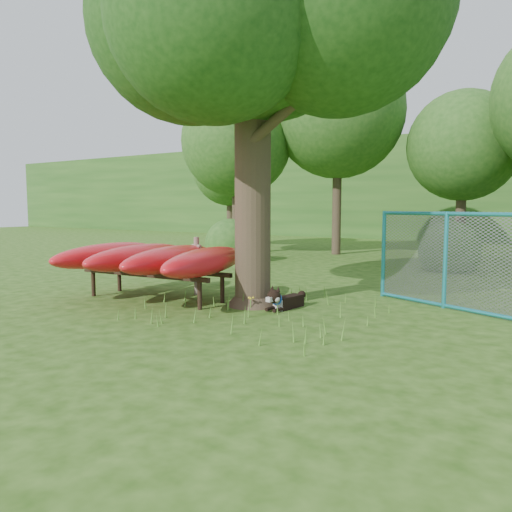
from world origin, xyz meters
The scene contains 13 objects.
ground centered at (0.00, 0.00, 0.00)m, with size 80.00×80.00×0.00m, color #23480E.
wooden_post centered at (-1.71, 1.75, 0.67)m, with size 0.34×0.19×1.26m.
kayak_rack centered at (-2.07, 0.86, 0.86)m, with size 3.93×3.48×1.13m.
husky_dog centered at (0.67, 1.43, 0.17)m, with size 0.35×1.09×0.49m.
fence_section centered at (3.15, 3.20, 0.92)m, with size 2.91×1.31×3.05m.
wildflower_clump centered at (0.19, 1.04, 0.21)m, with size 0.12×0.11×0.25m.
bg_tree_a centered at (-6.50, 10.00, 4.48)m, with size 4.40×4.40×6.70m.
bg_tree_b centered at (-3.00, 12.00, 5.61)m, with size 5.20×5.20×8.22m.
bg_tree_c centered at (1.50, 13.00, 4.11)m, with size 4.00×4.00×6.12m.
bg_tree_f centered at (-9.00, 13.00, 3.73)m, with size 3.60×3.60×5.55m.
shrub_left centered at (-5.00, 7.50, 0.00)m, with size 1.80×1.80×1.80m, color #27541B.
shrub_mid centered at (2.00, 9.00, 0.00)m, with size 1.80×1.80×1.80m, color #27541B.
wooded_hillside centered at (0.00, 28.00, 3.00)m, with size 80.00×12.00×6.00m, color #27541B.
Camera 1 is at (5.27, -6.55, 1.92)m, focal length 35.00 mm.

